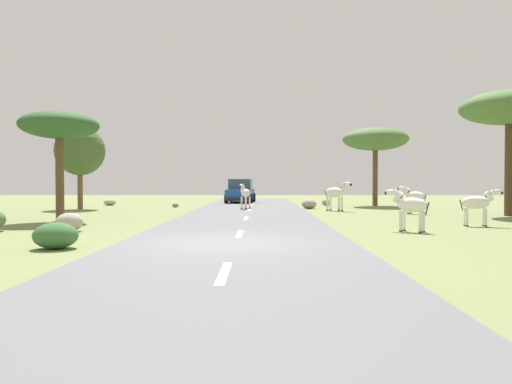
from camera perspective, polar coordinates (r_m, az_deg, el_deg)
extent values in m
plane|color=olive|center=(12.06, -3.89, -6.31)|extent=(90.00, 90.00, 0.00)
cube|color=slate|center=(12.04, -2.38, -6.20)|extent=(6.00, 64.00, 0.05)
cube|color=silver|center=(8.09, -3.86, -9.66)|extent=(0.16, 2.00, 0.01)
cube|color=silver|center=(14.02, -1.96, -5.04)|extent=(0.16, 2.00, 0.01)
cube|color=silver|center=(19.99, -1.21, -3.17)|extent=(0.16, 2.00, 0.01)
cube|color=silver|center=(25.98, -0.80, -2.16)|extent=(0.16, 2.00, 0.01)
cube|color=silver|center=(31.97, -0.54, -1.52)|extent=(0.16, 2.00, 0.01)
cube|color=silver|center=(37.96, -0.37, -1.09)|extent=(0.16, 2.00, 0.01)
ellipsoid|color=silver|center=(27.19, -1.24, -0.12)|extent=(0.70, 1.09, 0.48)
cylinder|color=silver|center=(26.94, -1.74, -1.31)|extent=(0.13, 0.13, 0.69)
cylinder|color=#28231E|center=(26.95, -1.74, -1.99)|extent=(0.15, 0.15, 0.05)
cylinder|color=silver|center=(26.85, -1.22, -1.31)|extent=(0.13, 0.13, 0.69)
cylinder|color=#28231E|center=(26.86, -1.22, -2.00)|extent=(0.15, 0.15, 0.05)
cylinder|color=silver|center=(27.56, -1.26, -1.25)|extent=(0.13, 0.13, 0.69)
cylinder|color=#28231E|center=(27.57, -1.26, -1.92)|extent=(0.15, 0.15, 0.05)
cylinder|color=silver|center=(27.47, -0.75, -1.26)|extent=(0.13, 0.13, 0.69)
cylinder|color=#28231E|center=(27.49, -0.75, -1.93)|extent=(0.15, 0.15, 0.05)
cylinder|color=silver|center=(26.72, -1.60, 0.38)|extent=(0.29, 0.40, 0.41)
cube|color=black|center=(26.72, -1.60, 0.56)|extent=(0.14, 0.33, 0.28)
ellipsoid|color=silver|center=(26.50, -1.78, 0.70)|extent=(0.31, 0.48, 0.22)
ellipsoid|color=black|center=(26.33, -1.91, 0.66)|extent=(0.17, 0.19, 0.13)
cone|color=silver|center=(26.62, -1.82, 0.94)|extent=(0.10, 0.10, 0.13)
cone|color=silver|center=(26.58, -1.56, 0.94)|extent=(0.10, 0.10, 0.13)
cylinder|color=black|center=(27.66, -0.88, -0.29)|extent=(0.08, 0.15, 0.41)
ellipsoid|color=silver|center=(18.60, 24.86, -1.17)|extent=(1.01, 0.54, 0.45)
cylinder|color=silver|center=(18.59, 25.87, -2.78)|extent=(0.11, 0.11, 0.65)
cylinder|color=#28231E|center=(18.62, 25.86, -3.71)|extent=(0.13, 0.13, 0.04)
cylinder|color=silver|center=(18.83, 25.67, -2.73)|extent=(0.11, 0.11, 0.65)
cylinder|color=#28231E|center=(18.85, 25.66, -3.65)|extent=(0.13, 0.13, 0.04)
cylinder|color=silver|center=(18.44, 23.99, -2.79)|extent=(0.11, 0.11, 0.65)
cylinder|color=#28231E|center=(18.46, 23.99, -3.73)|extent=(0.13, 0.13, 0.04)
cylinder|color=silver|center=(18.67, 23.82, -2.74)|extent=(0.11, 0.11, 0.65)
cylinder|color=#28231E|center=(18.70, 23.81, -3.67)|extent=(0.13, 0.13, 0.04)
cylinder|color=silver|center=(18.71, 26.22, -0.46)|extent=(0.37, 0.23, 0.38)
cube|color=black|center=(18.71, 26.22, -0.22)|extent=(0.32, 0.09, 0.26)
ellipsoid|color=silver|center=(18.77, 26.88, -0.03)|extent=(0.44, 0.24, 0.21)
ellipsoid|color=black|center=(18.82, 27.37, -0.08)|extent=(0.16, 0.14, 0.12)
cone|color=silver|center=(18.68, 26.63, 0.29)|extent=(0.09, 0.09, 0.12)
cone|color=silver|center=(18.80, 26.53, 0.29)|extent=(0.09, 0.09, 0.12)
cylinder|color=black|center=(18.49, 23.42, -1.44)|extent=(0.14, 0.06, 0.39)
ellipsoid|color=silver|center=(15.73, 18.24, -1.48)|extent=(0.99, 0.93, 0.46)
cylinder|color=silver|center=(16.00, 17.35, -3.31)|extent=(0.14, 0.14, 0.66)
cylinder|color=#28231E|center=(16.03, 17.34, -4.42)|extent=(0.16, 0.16, 0.04)
cylinder|color=silver|center=(15.77, 16.99, -3.38)|extent=(0.14, 0.14, 0.66)
cylinder|color=#28231E|center=(15.80, 16.98, -4.49)|extent=(0.16, 0.16, 0.04)
cylinder|color=silver|center=(15.75, 19.47, -3.40)|extent=(0.14, 0.14, 0.66)
cylinder|color=#28231E|center=(15.78, 19.46, -4.52)|extent=(0.16, 0.16, 0.04)
cylinder|color=silver|center=(15.52, 19.13, -3.46)|extent=(0.14, 0.14, 0.66)
cylinder|color=#28231E|center=(15.55, 19.12, -4.60)|extent=(0.16, 0.16, 0.04)
cylinder|color=silver|center=(15.91, 16.70, -0.58)|extent=(0.38, 0.36, 0.39)
cube|color=black|center=(15.90, 16.70, -0.30)|extent=(0.27, 0.24, 0.27)
ellipsoid|color=silver|center=(16.00, 15.96, -0.05)|extent=(0.44, 0.41, 0.21)
ellipsoid|color=black|center=(16.07, 15.41, -0.10)|extent=(0.19, 0.19, 0.13)
cone|color=silver|center=(16.01, 16.40, 0.33)|extent=(0.11, 0.11, 0.12)
cone|color=silver|center=(15.90, 16.21, 0.32)|extent=(0.11, 0.11, 0.12)
cylinder|color=black|center=(15.55, 19.89, -1.84)|extent=(0.13, 0.12, 0.39)
ellipsoid|color=silver|center=(24.59, 18.61, -0.49)|extent=(0.99, 0.98, 0.47)
cylinder|color=silver|center=(24.87, 18.06, -1.71)|extent=(0.14, 0.14, 0.68)
cylinder|color=#28231E|center=(24.89, 18.05, -2.43)|extent=(0.16, 0.16, 0.05)
cylinder|color=silver|center=(24.65, 17.79, -1.73)|extent=(0.14, 0.14, 0.68)
cylinder|color=#28231E|center=(24.67, 17.79, -2.46)|extent=(0.16, 0.16, 0.05)
cylinder|color=silver|center=(24.59, 19.41, -1.75)|extent=(0.14, 0.14, 0.68)
cylinder|color=#28231E|center=(24.61, 19.40, -2.48)|extent=(0.16, 0.16, 0.05)
cylinder|color=silver|center=(24.36, 19.15, -1.77)|extent=(0.14, 0.14, 0.68)
cylinder|color=#28231E|center=(24.38, 19.15, -2.51)|extent=(0.16, 0.16, 0.05)
cylinder|color=silver|center=(24.80, 17.63, 0.09)|extent=(0.38, 0.38, 0.40)
cube|color=black|center=(24.80, 17.63, 0.27)|extent=(0.26, 0.25, 0.27)
ellipsoid|color=silver|center=(24.91, 17.15, 0.43)|extent=(0.44, 0.43, 0.22)
ellipsoid|color=black|center=(24.99, 16.80, 0.40)|extent=(0.20, 0.20, 0.13)
cone|color=silver|center=(24.91, 17.44, 0.68)|extent=(0.11, 0.11, 0.13)
cone|color=silver|center=(24.80, 17.31, 0.68)|extent=(0.11, 0.11, 0.13)
cylinder|color=black|center=(24.38, 19.65, -0.72)|extent=(0.13, 0.12, 0.40)
ellipsoid|color=silver|center=(26.25, 9.42, -0.05)|extent=(1.15, 1.11, 0.54)
cylinder|color=silver|center=(25.94, 9.92, -1.43)|extent=(0.16, 0.16, 0.78)
cylinder|color=#28231E|center=(25.96, 9.92, -2.23)|extent=(0.19, 0.19, 0.05)
cylinder|color=silver|center=(26.18, 10.27, -1.41)|extent=(0.16, 0.16, 0.78)
cylinder|color=#28231E|center=(26.20, 10.27, -2.20)|extent=(0.19, 0.19, 0.05)
cylinder|color=silver|center=(26.36, 8.56, -1.39)|extent=(0.16, 0.16, 0.78)
cylinder|color=#28231E|center=(26.38, 8.56, -2.18)|extent=(0.19, 0.19, 0.05)
cylinder|color=silver|center=(26.60, 8.93, -1.36)|extent=(0.16, 0.16, 0.78)
cylinder|color=#28231E|center=(26.62, 8.92, -2.15)|extent=(0.19, 0.19, 0.05)
cylinder|color=silver|center=(25.94, 10.42, 0.55)|extent=(0.44, 0.43, 0.46)
cube|color=black|center=(25.94, 10.42, 0.76)|extent=(0.30, 0.29, 0.32)
ellipsoid|color=silver|center=(25.79, 10.92, 0.92)|extent=(0.51, 0.49, 0.25)
ellipsoid|color=black|center=(25.69, 11.30, 0.88)|extent=(0.23, 0.23, 0.15)
cone|color=silver|center=(25.80, 10.61, 1.20)|extent=(0.13, 0.13, 0.15)
cone|color=silver|center=(25.92, 10.78, 1.20)|extent=(0.13, 0.13, 0.15)
cylinder|color=black|center=(26.58, 8.40, -0.25)|extent=(0.15, 0.14, 0.46)
cube|color=#1E479E|center=(35.56, -1.87, -0.32)|extent=(2.05, 4.30, 0.80)
cube|color=#334751|center=(35.75, -1.84, 0.94)|extent=(1.77, 2.30, 0.76)
cube|color=black|center=(33.43, -2.25, -0.88)|extent=(1.72, 0.26, 0.24)
cylinder|color=black|center=(34.34, -3.60, -0.77)|extent=(0.26, 0.69, 0.68)
cylinder|color=black|center=(34.14, -0.60, -0.78)|extent=(0.26, 0.69, 0.68)
cylinder|color=black|center=(37.01, -3.04, -0.63)|extent=(0.26, 0.69, 0.68)
cylinder|color=black|center=(36.83, -0.26, -0.64)|extent=(0.26, 0.69, 0.68)
cylinder|color=#4C3823|center=(25.02, 28.07, 2.33)|extent=(0.35, 0.35, 4.26)
ellipsoid|color=#4C7038|center=(25.25, 28.14, 8.92)|extent=(4.41, 4.41, 1.54)
cylinder|color=brown|center=(29.50, -20.36, 0.25)|extent=(0.30, 0.30, 2.25)
sphere|color=#425B2D|center=(29.55, -20.39, 4.66)|extent=(2.87, 2.87, 2.87)
cylinder|color=brown|center=(32.42, 14.12, 1.62)|extent=(0.34, 0.34, 3.66)
ellipsoid|color=#4C7038|center=(32.54, 14.14, 6.17)|extent=(4.30, 4.30, 1.51)
cylinder|color=brown|center=(20.78, -22.49, 1.36)|extent=(0.33, 0.33, 3.33)
ellipsoid|color=#2D5628|center=(20.91, -22.54, 7.42)|extent=(3.12, 3.12, 1.09)
ellipsoid|color=#386633|center=(12.19, -22.93, -4.85)|extent=(1.04, 0.94, 0.62)
ellipsoid|color=gray|center=(29.94, -9.66, -1.58)|extent=(0.42, 0.32, 0.26)
ellipsoid|color=#A89E8C|center=(16.24, -21.50, -3.39)|extent=(0.85, 0.80, 0.60)
ellipsoid|color=gray|center=(32.31, 8.43, -1.23)|extent=(0.62, 0.54, 0.42)
ellipsoid|color=#A89E8C|center=(33.58, -17.15, -1.16)|extent=(0.80, 0.79, 0.44)
ellipsoid|color=gray|center=(28.14, 6.40, -1.45)|extent=(0.88, 0.81, 0.55)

